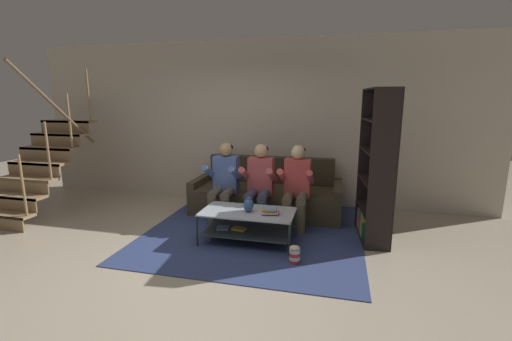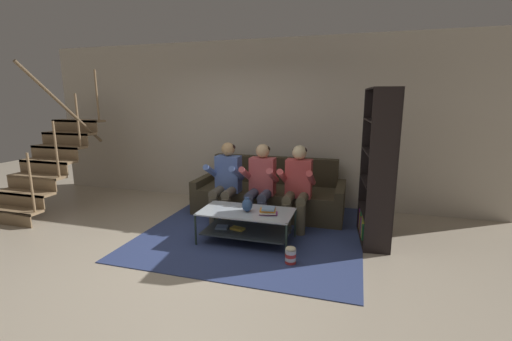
{
  "view_description": "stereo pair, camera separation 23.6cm",
  "coord_description": "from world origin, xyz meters",
  "px_view_note": "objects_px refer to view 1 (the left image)",
  "views": [
    {
      "loc": [
        1.6,
        -3.61,
        1.87
      ],
      "look_at": [
        0.49,
        0.92,
        0.9
      ],
      "focal_mm": 24.0,
      "sensor_mm": 36.0,
      "label": 1
    },
    {
      "loc": [
        1.83,
        -3.55,
        1.87
      ],
      "look_at": [
        0.49,
        0.92,
        0.9
      ],
      "focal_mm": 24.0,
      "sensor_mm": 36.0,
      "label": 2
    }
  ],
  "objects_px": {
    "person_seated_middle": "(260,181)",
    "bookshelf": "(378,180)",
    "vase": "(249,205)",
    "book_stack": "(270,211)",
    "person_seated_right": "(297,184)",
    "person_seated_left": "(224,179)",
    "couch": "(267,195)",
    "coffee_table": "(247,221)",
    "popcorn_tub": "(295,254)"
  },
  "relations": [
    {
      "from": "person_seated_middle",
      "to": "bookshelf",
      "type": "bearing_deg",
      "value": -4.56
    },
    {
      "from": "vase",
      "to": "book_stack",
      "type": "relative_size",
      "value": 0.77
    },
    {
      "from": "person_seated_right",
      "to": "bookshelf",
      "type": "bearing_deg",
      "value": -6.85
    },
    {
      "from": "person_seated_right",
      "to": "bookshelf",
      "type": "distance_m",
      "value": 1.12
    },
    {
      "from": "person_seated_left",
      "to": "vase",
      "type": "relative_size",
      "value": 6.31
    },
    {
      "from": "couch",
      "to": "book_stack",
      "type": "relative_size",
      "value": 9.64
    },
    {
      "from": "person_seated_middle",
      "to": "coffee_table",
      "type": "bearing_deg",
      "value": -89.98
    },
    {
      "from": "bookshelf",
      "to": "popcorn_tub",
      "type": "distance_m",
      "value": 1.59
    },
    {
      "from": "person_seated_left",
      "to": "person_seated_right",
      "type": "relative_size",
      "value": 1.0
    },
    {
      "from": "person_seated_right",
      "to": "book_stack",
      "type": "height_order",
      "value": "person_seated_right"
    },
    {
      "from": "bookshelf",
      "to": "popcorn_tub",
      "type": "bearing_deg",
      "value": -132.88
    },
    {
      "from": "person_seated_right",
      "to": "coffee_table",
      "type": "xyz_separation_m",
      "value": [
        -0.56,
        -0.71,
        -0.38
      ]
    },
    {
      "from": "couch",
      "to": "person_seated_middle",
      "type": "relative_size",
      "value": 2.0
    },
    {
      "from": "couch",
      "to": "bookshelf",
      "type": "xyz_separation_m",
      "value": [
        1.66,
        -0.69,
        0.52
      ]
    },
    {
      "from": "couch",
      "to": "person_seated_left",
      "type": "relative_size",
      "value": 2.0
    },
    {
      "from": "person_seated_right",
      "to": "popcorn_tub",
      "type": "bearing_deg",
      "value": -83.35
    },
    {
      "from": "person_seated_left",
      "to": "person_seated_middle",
      "type": "distance_m",
      "value": 0.56
    },
    {
      "from": "couch",
      "to": "person_seated_right",
      "type": "xyz_separation_m",
      "value": [
        0.56,
        -0.56,
        0.37
      ]
    },
    {
      "from": "couch",
      "to": "person_seated_left",
      "type": "xyz_separation_m",
      "value": [
        -0.56,
        -0.56,
        0.37
      ]
    },
    {
      "from": "person_seated_left",
      "to": "book_stack",
      "type": "distance_m",
      "value": 1.17
    },
    {
      "from": "vase",
      "to": "popcorn_tub",
      "type": "bearing_deg",
      "value": -33.54
    },
    {
      "from": "bookshelf",
      "to": "couch",
      "type": "bearing_deg",
      "value": 157.41
    },
    {
      "from": "vase",
      "to": "bookshelf",
      "type": "height_order",
      "value": "bookshelf"
    },
    {
      "from": "person_seated_right",
      "to": "vase",
      "type": "relative_size",
      "value": 6.3
    },
    {
      "from": "popcorn_tub",
      "to": "person_seated_left",
      "type": "bearing_deg",
      "value": 136.86
    },
    {
      "from": "person_seated_middle",
      "to": "couch",
      "type": "bearing_deg",
      "value": 90.0
    },
    {
      "from": "popcorn_tub",
      "to": "person_seated_middle",
      "type": "bearing_deg",
      "value": 120.62
    },
    {
      "from": "vase",
      "to": "book_stack",
      "type": "bearing_deg",
      "value": -4.6
    },
    {
      "from": "person_seated_middle",
      "to": "person_seated_right",
      "type": "height_order",
      "value": "person_seated_right"
    },
    {
      "from": "person_seated_middle",
      "to": "bookshelf",
      "type": "distance_m",
      "value": 1.68
    },
    {
      "from": "vase",
      "to": "coffee_table",
      "type": "bearing_deg",
      "value": 143.01
    },
    {
      "from": "couch",
      "to": "popcorn_tub",
      "type": "distance_m",
      "value": 1.88
    },
    {
      "from": "person_seated_right",
      "to": "popcorn_tub",
      "type": "height_order",
      "value": "person_seated_right"
    },
    {
      "from": "book_stack",
      "to": "bookshelf",
      "type": "distance_m",
      "value": 1.53
    },
    {
      "from": "person_seated_middle",
      "to": "book_stack",
      "type": "xyz_separation_m",
      "value": [
        0.31,
        -0.75,
        -0.19
      ]
    },
    {
      "from": "couch",
      "to": "popcorn_tub",
      "type": "xyz_separation_m",
      "value": [
        0.7,
        -1.73,
        -0.19
      ]
    },
    {
      "from": "book_stack",
      "to": "bookshelf",
      "type": "xyz_separation_m",
      "value": [
        1.35,
        0.62,
        0.34
      ]
    },
    {
      "from": "coffee_table",
      "to": "popcorn_tub",
      "type": "distance_m",
      "value": 0.85
    },
    {
      "from": "person_seated_left",
      "to": "bookshelf",
      "type": "xyz_separation_m",
      "value": [
        2.22,
        -0.13,
        0.15
      ]
    },
    {
      "from": "book_stack",
      "to": "popcorn_tub",
      "type": "height_order",
      "value": "book_stack"
    },
    {
      "from": "person_seated_right",
      "to": "person_seated_left",
      "type": "bearing_deg",
      "value": 179.99
    },
    {
      "from": "book_stack",
      "to": "bookshelf",
      "type": "relative_size",
      "value": 0.13
    },
    {
      "from": "vase",
      "to": "popcorn_tub",
      "type": "relative_size",
      "value": 0.92
    },
    {
      "from": "person_seated_left",
      "to": "coffee_table",
      "type": "height_order",
      "value": "person_seated_left"
    },
    {
      "from": "person_seated_middle",
      "to": "popcorn_tub",
      "type": "height_order",
      "value": "person_seated_middle"
    },
    {
      "from": "person_seated_right",
      "to": "coffee_table",
      "type": "height_order",
      "value": "person_seated_right"
    },
    {
      "from": "book_stack",
      "to": "vase",
      "type": "bearing_deg",
      "value": 175.4
    },
    {
      "from": "vase",
      "to": "popcorn_tub",
      "type": "distance_m",
      "value": 0.91
    },
    {
      "from": "coffee_table",
      "to": "bookshelf",
      "type": "relative_size",
      "value": 0.61
    },
    {
      "from": "couch",
      "to": "coffee_table",
      "type": "relative_size",
      "value": 1.99
    }
  ]
}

